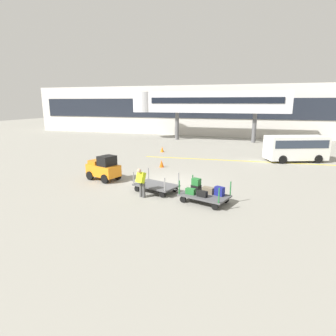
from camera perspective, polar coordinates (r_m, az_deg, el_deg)
The scene contains 11 objects.
ground_plane at distance 17.21m, azimuth -0.42°, elevation -2.98°, with size 120.00×120.00×0.00m, color gray.
apron_lead_line at distance 24.32m, azimuth 13.91°, elevation 1.45°, with size 16.12×0.20×0.01m, color yellow.
terminal_building at distance 42.02m, azimuth 10.87°, elevation 11.36°, with size 61.05×2.51×7.20m.
jet_bridge at distance 36.38m, azimuth 6.76°, elevation 13.12°, with size 19.79×3.00×6.13m.
baggage_tug at distance 18.10m, azimuth -12.95°, elevation -0.05°, with size 2.33×1.75×1.58m.
baggage_cart_lead at distance 15.44m, azimuth -2.48°, elevation -3.58°, with size 3.08×2.03×1.10m.
baggage_cart_middle at distance 13.94m, azimuth 7.30°, elevation -5.01°, with size 3.08×2.03×1.10m.
baggage_handler at distance 14.38m, azimuth -5.47°, elevation -2.74°, with size 0.51×0.53×1.56m.
shuttle_van at distance 25.54m, azimuth 24.58°, elevation 3.99°, with size 5.16×3.54×2.10m.
safety_cone_near at distance 27.78m, azimuth -1.20°, elevation 3.84°, with size 0.36×0.36×0.55m, color orange.
safety_cone_far at distance 21.23m, azimuth -1.31°, elevation 0.90°, with size 0.36×0.36×0.55m, color #EA590F.
Camera 1 is at (5.14, -15.71, 4.80)m, focal length 29.95 mm.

